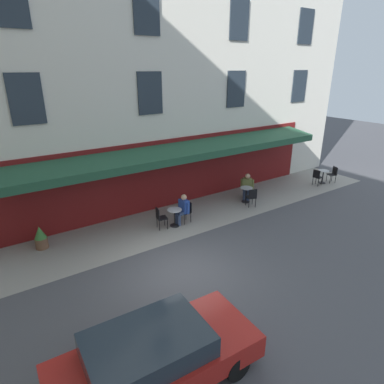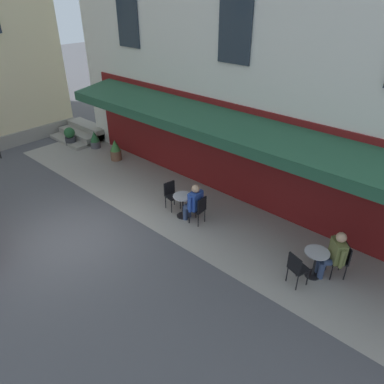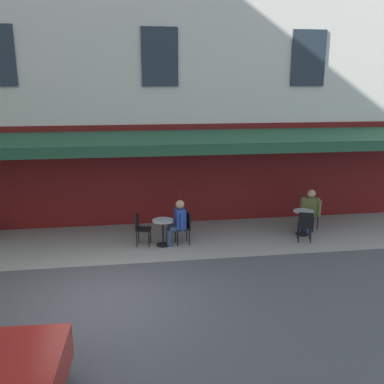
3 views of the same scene
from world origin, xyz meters
name	(u,v)px [view 1 (image 1 of 3)]	position (x,y,z in m)	size (l,w,h in m)	color
ground_plane	(181,272)	(0.00, 0.00, 0.00)	(70.00, 70.00, 0.00)	#4C4C51
sidewalk_cafe_terrace	(202,212)	(-3.25, -3.40, 0.00)	(20.50, 3.20, 0.01)	gray
cafe_building_facade	(148,41)	(-4.00, -9.49, 7.49)	(20.00, 10.70, 15.00)	silver
cafe_table_near_entrance	(323,175)	(-11.29, -2.84, 0.49)	(0.60, 0.60, 0.75)	black
cafe_chair_black_back_row	(333,173)	(-11.88, -2.61, 0.55)	(0.52, 0.52, 0.91)	black
cafe_chair_black_corner_left	(317,176)	(-10.66, -2.79, 0.55)	(0.43, 0.43, 0.91)	black
cafe_table_mid_terrace	(246,193)	(-5.75, -3.21, 0.49)	(0.60, 0.60, 0.75)	black
cafe_chair_black_corner_right	(252,196)	(-5.55, -2.61, 0.55)	(0.50, 0.50, 0.91)	black
cafe_chair_black_by_window	(247,187)	(-6.21, -3.64, 0.55)	(0.57, 0.57, 0.91)	black
cafe_table_streetside	(175,215)	(-1.52, -2.94, 0.49)	(0.60, 0.60, 0.75)	black
cafe_chair_black_facing_street	(187,210)	(-2.15, -2.99, 0.55)	(0.43, 0.43, 0.91)	black
cafe_chair_black_under_awning	(160,217)	(-0.90, -3.05, 0.55)	(0.47, 0.47, 0.91)	black
seated_patron_in_blue	(183,208)	(-1.94, -2.97, 0.69)	(0.55, 0.65, 1.29)	navy
seated_companion_in_olive	(247,186)	(-6.06, -3.49, 0.70)	(0.64, 0.63, 1.31)	navy
potted_plant_by_steps	(41,238)	(3.44, -4.13, 0.42)	(0.45, 0.45, 0.87)	brown
parked_car_red	(155,356)	(2.54, 3.04, 0.71)	(4.37, 1.98, 1.33)	#A81E19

